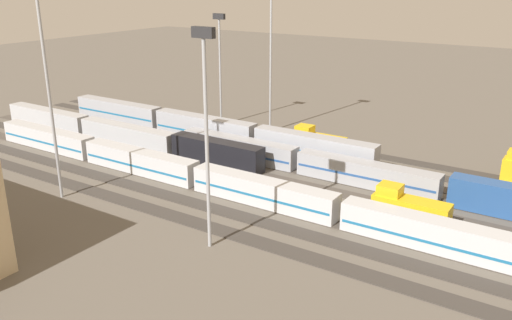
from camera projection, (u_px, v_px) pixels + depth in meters
ground_plane at (252, 173)px, 89.31m from camera, size 400.00×400.00×0.00m
track_bed_0 at (308, 143)px, 105.11m from camera, size 140.00×2.80×0.12m
track_bed_1 at (296, 150)px, 101.16m from camera, size 140.00×2.80×0.12m
track_bed_2 at (283, 157)px, 97.20m from camera, size 140.00×2.80×0.12m
track_bed_3 at (268, 165)px, 93.24m from camera, size 140.00×2.80×0.12m
track_bed_4 at (252, 173)px, 89.29m from camera, size 140.00×2.80×0.12m
track_bed_5 at (235, 182)px, 85.33m from camera, size 140.00×2.80×0.12m
track_bed_6 at (216, 192)px, 81.37m from camera, size 140.00×2.80×0.12m
track_bed_7 at (195, 203)px, 77.42m from camera, size 140.00×2.80×0.12m
track_bed_8 at (172, 215)px, 73.46m from camera, size 140.00×2.80×0.12m
train_on_track_3 at (353, 171)px, 84.40m from camera, size 66.40×3.06×4.40m
train_on_track_5 at (409, 210)px, 70.17m from camera, size 10.00×3.00×5.00m
train_on_track_6 at (197, 176)px, 82.62m from camera, size 95.60×3.06×3.80m
train_on_track_4 at (122, 133)px, 104.46m from camera, size 66.40×3.00×4.40m
train_on_track_1 at (318, 143)px, 98.17m from camera, size 10.00×3.00×5.00m
train_on_track_2 at (205, 129)px, 105.64m from camera, size 71.40×3.06×5.00m
light_mast_0 at (271, 36)px, 107.21m from camera, size 2.80×0.70×31.88m
light_mast_1 at (206, 112)px, 59.85m from camera, size 2.80×0.70×26.12m
light_mast_2 at (220, 54)px, 113.72m from camera, size 2.80×0.70×23.87m
light_mast_3 at (45, 60)px, 73.15m from camera, size 2.80×0.70×32.82m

